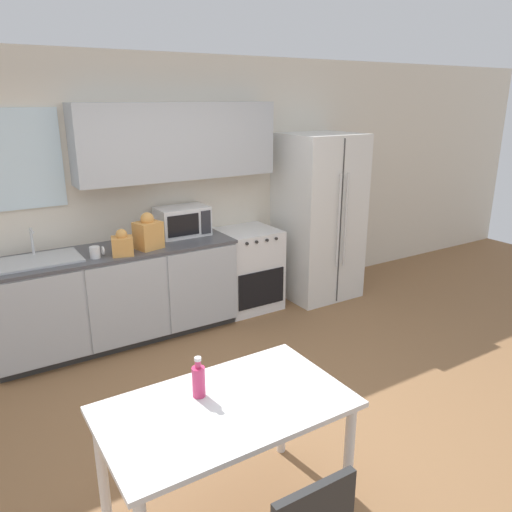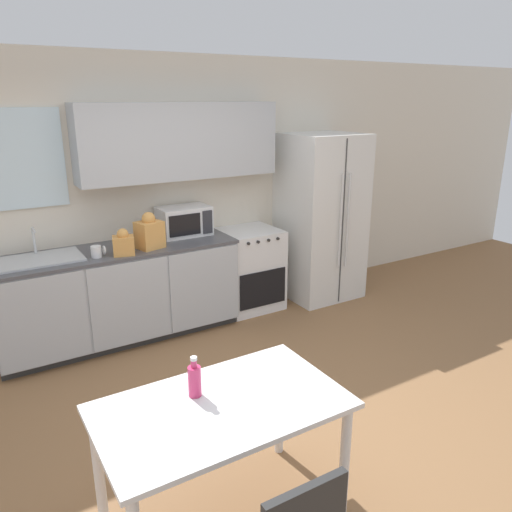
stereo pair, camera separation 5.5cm
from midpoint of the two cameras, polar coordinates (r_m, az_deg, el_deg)
The scene contains 12 objects.
ground_plane at distance 3.94m, azimuth -1.29°, elevation -17.65°, with size 12.00×12.00×0.00m, color olive.
wall_back at distance 5.17m, azimuth -12.67°, elevation 8.09°, with size 12.00×0.38×2.70m.
kitchen_counter at distance 5.00m, azimuth -15.71°, elevation -4.29°, with size 2.28×0.68×0.92m.
oven_range at distance 5.57m, azimuth -1.33°, elevation -1.51°, with size 0.65×0.62×0.90m.
refrigerator at distance 5.87m, azimuth 6.86°, elevation 4.47°, with size 0.84×0.82×1.90m.
kitchen_sink at distance 4.73m, azimuth -24.00°, elevation -0.39°, with size 0.71×0.46×0.26m.
microwave at distance 5.18m, azimuth -8.71°, elevation 3.95°, with size 0.52×0.34×0.30m.
coffee_mug at distance 4.64m, azimuth -18.15°, elevation 0.42°, with size 0.13×0.09×0.10m.
grocery_bag_0 at distance 4.78m, azimuth -12.55°, elevation 2.60°, with size 0.27×0.25×0.35m.
grocery_bag_1 at distance 4.64m, azimuth -15.37°, elevation 1.32°, with size 0.22×0.20×0.24m.
dining_table at distance 2.77m, azimuth -4.03°, elevation -18.35°, with size 1.29×0.76×0.76m.
drink_bottle at distance 2.74m, azimuth -7.16°, elevation -13.93°, with size 0.07×0.07×0.23m.
Camera 1 is at (-1.66, -2.76, 2.28)m, focal length 35.00 mm.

